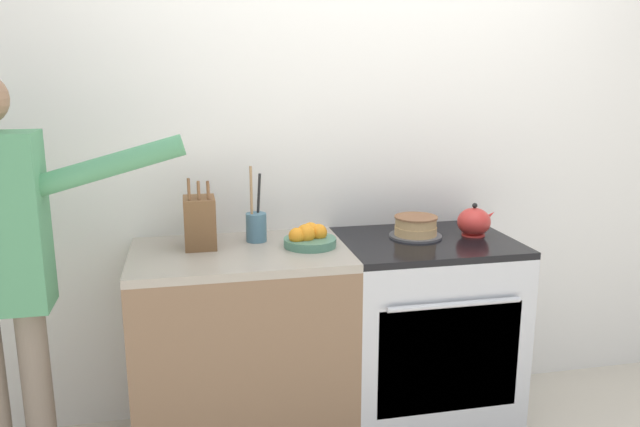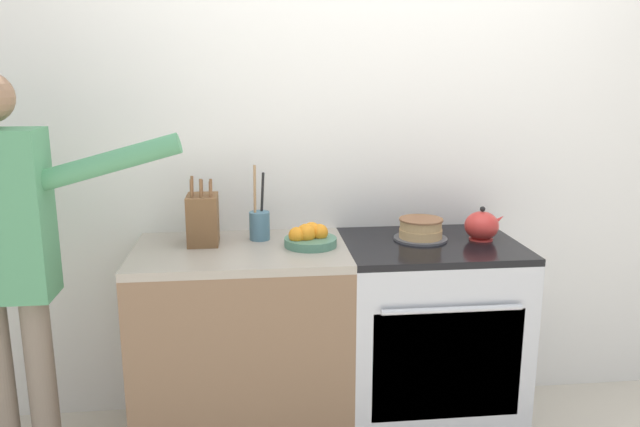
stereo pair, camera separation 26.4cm
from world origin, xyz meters
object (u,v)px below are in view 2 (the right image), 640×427
(stove_range, at_px, (428,337))
(person_baker, at_px, (8,249))
(tea_kettle, at_px, (482,226))
(fruit_bowl, at_px, (310,237))
(knife_block, at_px, (203,219))
(layer_cake, at_px, (421,230))
(utensil_crock, at_px, (260,224))

(stove_range, bearing_deg, person_baker, -173.72)
(tea_kettle, bearing_deg, fruit_bowl, -178.70)
(stove_range, xyz_separation_m, knife_block, (-1.00, 0.09, 0.56))
(layer_cake, distance_m, person_baker, 1.70)
(stove_range, distance_m, person_baker, 1.81)
(stove_range, bearing_deg, knife_block, 175.01)
(utensil_crock, bearing_deg, stove_range, -9.96)
(layer_cake, height_order, utensil_crock, utensil_crock)
(tea_kettle, xyz_separation_m, person_baker, (-1.95, -0.21, 0.02))
(utensil_crock, xyz_separation_m, person_baker, (-0.96, -0.32, 0.01))
(layer_cake, distance_m, knife_block, 0.97)
(layer_cake, xyz_separation_m, tea_kettle, (0.27, -0.03, 0.02))
(knife_block, bearing_deg, stove_range, -4.99)
(layer_cake, xyz_separation_m, person_baker, (-1.68, -0.24, 0.03))
(knife_block, relative_size, person_baker, 0.18)
(layer_cake, xyz_separation_m, fruit_bowl, (-0.50, -0.05, -0.01))
(stove_range, height_order, tea_kettle, tea_kettle)
(layer_cake, bearing_deg, stove_range, -54.32)
(person_baker, bearing_deg, knife_block, 22.00)
(knife_block, bearing_deg, tea_kettle, -3.11)
(tea_kettle, distance_m, knife_block, 1.24)
(stove_range, xyz_separation_m, layer_cake, (-0.04, 0.05, 0.50))
(layer_cake, bearing_deg, utensil_crock, 173.57)
(fruit_bowl, bearing_deg, stove_range, -0.30)
(knife_block, bearing_deg, utensil_crock, 10.44)
(stove_range, xyz_separation_m, fruit_bowl, (-0.54, 0.00, 0.49))
(knife_block, distance_m, person_baker, 0.77)
(layer_cake, distance_m, tea_kettle, 0.27)
(fruit_bowl, height_order, person_baker, person_baker)
(tea_kettle, distance_m, fruit_bowl, 0.78)
(stove_range, relative_size, fruit_bowl, 3.98)
(knife_block, height_order, utensil_crock, utensil_crock)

